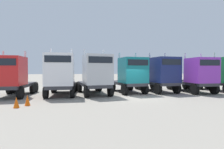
{
  "coord_description": "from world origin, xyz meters",
  "views": [
    {
      "loc": [
        -5.09,
        -14.87,
        2.39
      ],
      "look_at": [
        -1.81,
        3.67,
        1.94
      ],
      "focal_mm": 28.7,
      "sensor_mm": 36.0,
      "label": 1
    }
  ],
  "objects_px": {
    "semi_truck_teal": "(130,75)",
    "semi_truck_navy": "(161,74)",
    "traffic_cone_mid": "(27,100)",
    "semi_truck_silver": "(96,75)",
    "semi_truck_purple": "(197,75)",
    "semi_truck_white": "(61,75)",
    "traffic_cone_far": "(16,102)",
    "semi_truck_red": "(11,76)"
  },
  "relations": [
    {
      "from": "semi_truck_purple",
      "to": "traffic_cone_mid",
      "type": "bearing_deg",
      "value": -75.68
    },
    {
      "from": "traffic_cone_far",
      "to": "semi_truck_white",
      "type": "bearing_deg",
      "value": 64.44
    },
    {
      "from": "semi_truck_purple",
      "to": "traffic_cone_mid",
      "type": "height_order",
      "value": "semi_truck_purple"
    },
    {
      "from": "traffic_cone_mid",
      "to": "semi_truck_purple",
      "type": "bearing_deg",
      "value": 14.53
    },
    {
      "from": "semi_truck_navy",
      "to": "traffic_cone_mid",
      "type": "relative_size",
      "value": 8.73
    },
    {
      "from": "semi_truck_red",
      "to": "traffic_cone_far",
      "type": "height_order",
      "value": "semi_truck_red"
    },
    {
      "from": "semi_truck_silver",
      "to": "traffic_cone_far",
      "type": "distance_m",
      "value": 7.45
    },
    {
      "from": "semi_truck_teal",
      "to": "traffic_cone_mid",
      "type": "height_order",
      "value": "semi_truck_teal"
    },
    {
      "from": "traffic_cone_mid",
      "to": "traffic_cone_far",
      "type": "distance_m",
      "value": 0.81
    },
    {
      "from": "semi_truck_white",
      "to": "traffic_cone_far",
      "type": "height_order",
      "value": "semi_truck_white"
    },
    {
      "from": "semi_truck_silver",
      "to": "semi_truck_red",
      "type": "bearing_deg",
      "value": -98.25
    },
    {
      "from": "semi_truck_silver",
      "to": "semi_truck_navy",
      "type": "height_order",
      "value": "semi_truck_silver"
    },
    {
      "from": "semi_truck_white",
      "to": "semi_truck_teal",
      "type": "distance_m",
      "value": 6.94
    },
    {
      "from": "semi_truck_purple",
      "to": "traffic_cone_mid",
      "type": "xyz_separation_m",
      "value": [
        -15.55,
        -4.03,
        -1.54
      ]
    },
    {
      "from": "semi_truck_navy",
      "to": "traffic_cone_far",
      "type": "relative_size",
      "value": 9.08
    },
    {
      "from": "semi_truck_red",
      "to": "semi_truck_white",
      "type": "height_order",
      "value": "semi_truck_white"
    },
    {
      "from": "semi_truck_white",
      "to": "traffic_cone_far",
      "type": "bearing_deg",
      "value": -24.71
    },
    {
      "from": "traffic_cone_mid",
      "to": "semi_truck_navy",
      "type": "bearing_deg",
      "value": 22.79
    },
    {
      "from": "semi_truck_silver",
      "to": "semi_truck_teal",
      "type": "distance_m",
      "value": 3.77
    },
    {
      "from": "semi_truck_purple",
      "to": "traffic_cone_far",
      "type": "relative_size",
      "value": 8.83
    },
    {
      "from": "semi_truck_red",
      "to": "semi_truck_navy",
      "type": "distance_m",
      "value": 14.49
    },
    {
      "from": "semi_truck_navy",
      "to": "traffic_cone_far",
      "type": "height_order",
      "value": "semi_truck_navy"
    },
    {
      "from": "traffic_cone_mid",
      "to": "semi_truck_silver",
      "type": "bearing_deg",
      "value": 40.0
    },
    {
      "from": "semi_truck_white",
      "to": "traffic_cone_far",
      "type": "distance_m",
      "value": 5.45
    },
    {
      "from": "semi_truck_silver",
      "to": "traffic_cone_far",
      "type": "bearing_deg",
      "value": -57.07
    },
    {
      "from": "semi_truck_navy",
      "to": "semi_truck_purple",
      "type": "xyz_separation_m",
      "value": [
        3.53,
        -1.02,
        -0.06
      ]
    },
    {
      "from": "semi_truck_red",
      "to": "semi_truck_silver",
      "type": "distance_m",
      "value": 7.4
    },
    {
      "from": "semi_truck_navy",
      "to": "traffic_cone_mid",
      "type": "distance_m",
      "value": 13.14
    },
    {
      "from": "semi_truck_white",
      "to": "semi_truck_purple",
      "type": "relative_size",
      "value": 1.02
    },
    {
      "from": "semi_truck_teal",
      "to": "semi_truck_navy",
      "type": "height_order",
      "value": "semi_truck_navy"
    },
    {
      "from": "semi_truck_red",
      "to": "traffic_cone_mid",
      "type": "height_order",
      "value": "semi_truck_red"
    },
    {
      "from": "semi_truck_red",
      "to": "semi_truck_navy",
      "type": "xyz_separation_m",
      "value": [
        14.46,
        0.92,
        0.08
      ]
    },
    {
      "from": "traffic_cone_mid",
      "to": "semi_truck_red",
      "type": "bearing_deg",
      "value": 120.6
    },
    {
      "from": "semi_truck_white",
      "to": "semi_truck_purple",
      "type": "height_order",
      "value": "semi_truck_white"
    },
    {
      "from": "semi_truck_teal",
      "to": "traffic_cone_far",
      "type": "distance_m",
      "value": 10.87
    },
    {
      "from": "semi_truck_navy",
      "to": "traffic_cone_far",
      "type": "xyz_separation_m",
      "value": [
        -12.51,
        -5.7,
        -1.61
      ]
    },
    {
      "from": "semi_truck_white",
      "to": "semi_truck_silver",
      "type": "xyz_separation_m",
      "value": [
        3.2,
        0.12,
        -0.0
      ]
    },
    {
      "from": "traffic_cone_mid",
      "to": "traffic_cone_far",
      "type": "height_order",
      "value": "traffic_cone_mid"
    },
    {
      "from": "semi_truck_white",
      "to": "traffic_cone_far",
      "type": "relative_size",
      "value": 9.0
    },
    {
      "from": "semi_truck_silver",
      "to": "semi_truck_teal",
      "type": "xyz_separation_m",
      "value": [
        3.66,
        0.92,
        -0.05
      ]
    },
    {
      "from": "semi_truck_teal",
      "to": "traffic_cone_far",
      "type": "bearing_deg",
      "value": -66.19
    },
    {
      "from": "semi_truck_silver",
      "to": "traffic_cone_mid",
      "type": "distance_m",
      "value": 6.67
    }
  ]
}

